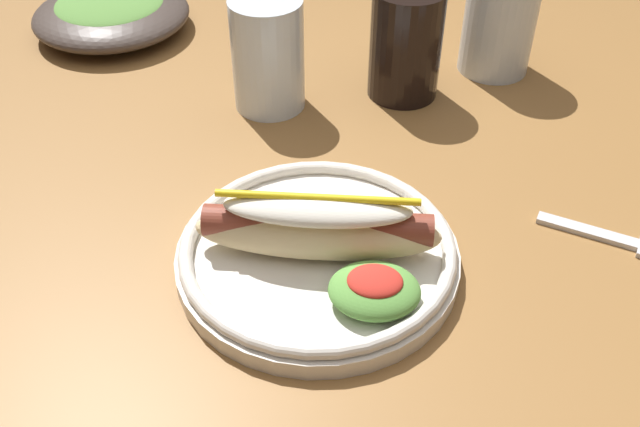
{
  "coord_description": "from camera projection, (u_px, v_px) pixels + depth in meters",
  "views": [
    {
      "loc": [
        -0.05,
        -0.51,
        1.16
      ],
      "look_at": [
        -0.08,
        -0.06,
        0.77
      ],
      "focal_mm": 39.93,
      "sensor_mm": 36.0,
      "label": 1
    }
  ],
  "objects": [
    {
      "name": "fork",
      "position": [
        621.0,
        241.0,
        0.61
      ],
      "size": [
        0.12,
        0.06,
        0.0
      ],
      "rotation": [
        0.0,
        0.0,
        -0.38
      ],
      "color": "silver",
      "rests_on": "dining_table"
    },
    {
      "name": "dining_table",
      "position": [
        398.0,
        270.0,
        0.72
      ],
      "size": [
        1.3,
        0.93,
        0.74
      ],
      "color": "olive",
      "rests_on": "ground_plane"
    },
    {
      "name": "extra_cup",
      "position": [
        268.0,
        55.0,
        0.74
      ],
      "size": [
        0.08,
        0.08,
        0.12
      ],
      "primitive_type": "cylinder",
      "color": "silver",
      "rests_on": "dining_table"
    },
    {
      "name": "soda_cup",
      "position": [
        407.0,
        44.0,
        0.76
      ],
      "size": [
        0.08,
        0.08,
        0.12
      ],
      "primitive_type": "cylinder",
      "color": "black",
      "rests_on": "dining_table"
    },
    {
      "name": "hot_dog_plate",
      "position": [
        320.0,
        247.0,
        0.57
      ],
      "size": [
        0.23,
        0.23,
        0.08
      ],
      "color": "silver",
      "rests_on": "dining_table"
    },
    {
      "name": "side_bowl",
      "position": [
        111.0,
        13.0,
        0.89
      ],
      "size": [
        0.19,
        0.19,
        0.05
      ],
      "color": "#423833",
      "rests_on": "dining_table"
    },
    {
      "name": "water_cup",
      "position": [
        501.0,
        15.0,
        0.79
      ],
      "size": [
        0.08,
        0.08,
        0.13
      ],
      "primitive_type": "cylinder",
      "color": "silver",
      "rests_on": "dining_table"
    }
  ]
}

